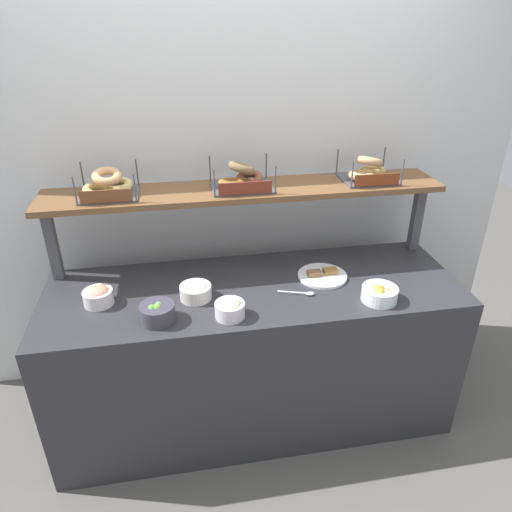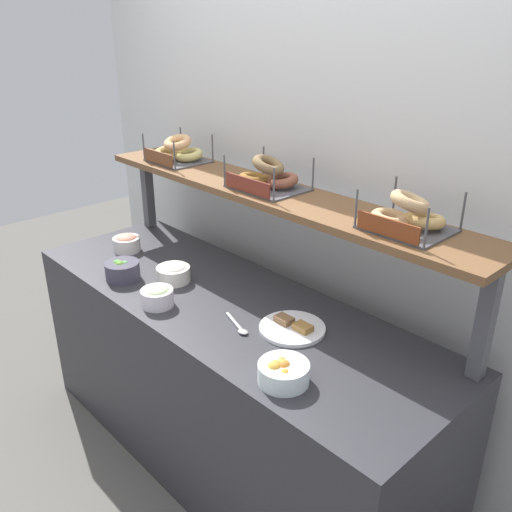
{
  "view_description": "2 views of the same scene",
  "coord_description": "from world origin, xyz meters",
  "px_view_note": "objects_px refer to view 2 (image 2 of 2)",
  "views": [
    {
      "loc": [
        -0.34,
        -1.97,
        2.08
      ],
      "look_at": [
        0.02,
        0.06,
        0.99
      ],
      "focal_mm": 32.86,
      "sensor_mm": 36.0,
      "label": 1
    },
    {
      "loc": [
        1.57,
        -1.29,
        1.94
      ],
      "look_at": [
        0.11,
        0.09,
        1.06
      ],
      "focal_mm": 38.01,
      "sensor_mm": 36.0,
      "label": 2
    }
  ],
  "objects_px": {
    "bowl_scallion_spread": "(157,296)",
    "serving_spoon_near_plate": "(239,327)",
    "bagel_basket_sesame": "(407,217)",
    "serving_plate_white": "(292,328)",
    "bagel_basket_cinnamon_raisin": "(267,178)",
    "bowl_veggie_mix": "(122,270)",
    "bowl_lox_spread": "(127,243)",
    "bowl_cream_cheese": "(173,272)",
    "bagel_basket_plain": "(177,152)",
    "bowl_fruit_salad": "(283,372)"
  },
  "relations": [
    {
      "from": "bowl_scallion_spread",
      "to": "serving_spoon_near_plate",
      "type": "height_order",
      "value": "bowl_scallion_spread"
    },
    {
      "from": "bagel_basket_plain",
      "to": "bowl_veggie_mix",
      "type": "bearing_deg",
      "value": -67.58
    },
    {
      "from": "bagel_basket_cinnamon_raisin",
      "to": "bowl_fruit_salad",
      "type": "bearing_deg",
      "value": -40.13
    },
    {
      "from": "serving_plate_white",
      "to": "bagel_basket_cinnamon_raisin",
      "type": "bearing_deg",
      "value": 148.69
    },
    {
      "from": "bagel_basket_plain",
      "to": "bagel_basket_sesame",
      "type": "relative_size",
      "value": 1.0
    },
    {
      "from": "bowl_veggie_mix",
      "to": "serving_plate_white",
      "type": "height_order",
      "value": "bowl_veggie_mix"
    },
    {
      "from": "serving_spoon_near_plate",
      "to": "bowl_scallion_spread",
      "type": "bearing_deg",
      "value": -161.54
    },
    {
      "from": "bowl_cream_cheese",
      "to": "bagel_basket_sesame",
      "type": "xyz_separation_m",
      "value": [
        0.95,
        0.33,
        0.44
      ]
    },
    {
      "from": "bowl_veggie_mix",
      "to": "bagel_basket_sesame",
      "type": "distance_m",
      "value": 1.3
    },
    {
      "from": "bagel_basket_sesame",
      "to": "bagel_basket_cinnamon_raisin",
      "type": "bearing_deg",
      "value": -179.52
    },
    {
      "from": "bowl_cream_cheese",
      "to": "serving_spoon_near_plate",
      "type": "xyz_separation_m",
      "value": [
        0.51,
        -0.06,
        -0.04
      ]
    },
    {
      "from": "bowl_lox_spread",
      "to": "bowl_cream_cheese",
      "type": "xyz_separation_m",
      "value": [
        0.45,
        -0.03,
        -0.0
      ]
    },
    {
      "from": "bowl_veggie_mix",
      "to": "bowl_lox_spread",
      "type": "xyz_separation_m",
      "value": [
        -0.28,
        0.19,
        0.0
      ]
    },
    {
      "from": "bowl_fruit_salad",
      "to": "bowl_cream_cheese",
      "type": "distance_m",
      "value": 0.88
    },
    {
      "from": "serving_spoon_near_plate",
      "to": "bagel_basket_plain",
      "type": "distance_m",
      "value": 1.07
    },
    {
      "from": "bowl_lox_spread",
      "to": "bagel_basket_cinnamon_raisin",
      "type": "bearing_deg",
      "value": 21.64
    },
    {
      "from": "bowl_scallion_spread",
      "to": "bagel_basket_cinnamon_raisin",
      "type": "bearing_deg",
      "value": 75.02
    },
    {
      "from": "bowl_lox_spread",
      "to": "bowl_scallion_spread",
      "type": "xyz_separation_m",
      "value": [
        0.6,
        -0.21,
        0.0
      ]
    },
    {
      "from": "bowl_lox_spread",
      "to": "bowl_scallion_spread",
      "type": "bearing_deg",
      "value": -19.47
    },
    {
      "from": "bowl_scallion_spread",
      "to": "bagel_basket_sesame",
      "type": "distance_m",
      "value": 1.05
    },
    {
      "from": "bowl_veggie_mix",
      "to": "serving_spoon_near_plate",
      "type": "distance_m",
      "value": 0.7
    },
    {
      "from": "bowl_fruit_salad",
      "to": "serving_spoon_near_plate",
      "type": "xyz_separation_m",
      "value": [
        -0.35,
        0.12,
        -0.03
      ]
    },
    {
      "from": "bowl_veggie_mix",
      "to": "serving_plate_white",
      "type": "distance_m",
      "value": 0.87
    },
    {
      "from": "serving_plate_white",
      "to": "serving_spoon_near_plate",
      "type": "relative_size",
      "value": 1.45
    },
    {
      "from": "serving_plate_white",
      "to": "bagel_basket_plain",
      "type": "distance_m",
      "value": 1.16
    },
    {
      "from": "bowl_veggie_mix",
      "to": "bowl_lox_spread",
      "type": "height_order",
      "value": "bowl_veggie_mix"
    },
    {
      "from": "serving_spoon_near_plate",
      "to": "bagel_basket_sesame",
      "type": "height_order",
      "value": "bagel_basket_sesame"
    },
    {
      "from": "serving_plate_white",
      "to": "bowl_veggie_mix",
      "type": "bearing_deg",
      "value": -163.88
    },
    {
      "from": "bowl_veggie_mix",
      "to": "bowl_fruit_salad",
      "type": "height_order",
      "value": "bowl_veggie_mix"
    },
    {
      "from": "bowl_fruit_salad",
      "to": "serving_plate_white",
      "type": "xyz_separation_m",
      "value": [
        -0.2,
        0.26,
        -0.03
      ]
    },
    {
      "from": "bowl_cream_cheese",
      "to": "bagel_basket_plain",
      "type": "xyz_separation_m",
      "value": [
        -0.38,
        0.32,
        0.43
      ]
    },
    {
      "from": "bowl_lox_spread",
      "to": "bagel_basket_sesame",
      "type": "bearing_deg",
      "value": 11.85
    },
    {
      "from": "bowl_lox_spread",
      "to": "bowl_cream_cheese",
      "type": "relative_size",
      "value": 0.91
    },
    {
      "from": "bowl_veggie_mix",
      "to": "bagel_basket_cinnamon_raisin",
      "type": "height_order",
      "value": "bagel_basket_cinnamon_raisin"
    },
    {
      "from": "bowl_veggie_mix",
      "to": "bagel_basket_cinnamon_raisin",
      "type": "relative_size",
      "value": 0.51
    },
    {
      "from": "bowl_cream_cheese",
      "to": "bagel_basket_plain",
      "type": "bearing_deg",
      "value": 139.44
    },
    {
      "from": "bowl_veggie_mix",
      "to": "bagel_basket_cinnamon_raisin",
      "type": "bearing_deg",
      "value": 46.27
    },
    {
      "from": "bagel_basket_plain",
      "to": "bagel_basket_cinnamon_raisin",
      "type": "distance_m",
      "value": 0.65
    },
    {
      "from": "bowl_veggie_mix",
      "to": "bowl_scallion_spread",
      "type": "distance_m",
      "value": 0.32
    },
    {
      "from": "serving_spoon_near_plate",
      "to": "bagel_basket_sesame",
      "type": "relative_size",
      "value": 0.61
    },
    {
      "from": "bowl_lox_spread",
      "to": "bowl_fruit_salad",
      "type": "height_order",
      "value": "bowl_lox_spread"
    },
    {
      "from": "serving_spoon_near_plate",
      "to": "bagel_basket_sesame",
      "type": "xyz_separation_m",
      "value": [
        0.44,
        0.38,
        0.47
      ]
    },
    {
      "from": "bowl_cream_cheese",
      "to": "serving_spoon_near_plate",
      "type": "relative_size",
      "value": 0.86
    },
    {
      "from": "bowl_scallion_spread",
      "to": "bagel_basket_cinnamon_raisin",
      "type": "height_order",
      "value": "bagel_basket_cinnamon_raisin"
    },
    {
      "from": "bowl_lox_spread",
      "to": "bowl_fruit_salad",
      "type": "xyz_separation_m",
      "value": [
        1.31,
        -0.2,
        -0.01
      ]
    },
    {
      "from": "bowl_fruit_salad",
      "to": "bowl_scallion_spread",
      "type": "height_order",
      "value": "bowl_scallion_spread"
    },
    {
      "from": "bowl_cream_cheese",
      "to": "bowl_veggie_mix",
      "type": "bearing_deg",
      "value": -138.94
    },
    {
      "from": "bowl_cream_cheese",
      "to": "serving_spoon_near_plate",
      "type": "height_order",
      "value": "bowl_cream_cheese"
    },
    {
      "from": "bowl_scallion_spread",
      "to": "serving_plate_white",
      "type": "bearing_deg",
      "value": 27.33
    },
    {
      "from": "serving_plate_white",
      "to": "bagel_basket_sesame",
      "type": "relative_size",
      "value": 0.89
    }
  ]
}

